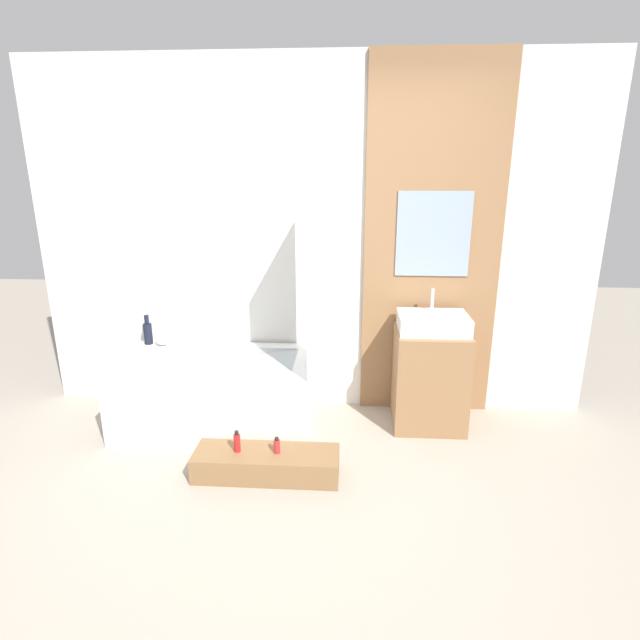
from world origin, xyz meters
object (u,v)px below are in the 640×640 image
Objects in this scene: bathtub at (220,392)px; vase_round_light at (163,338)px; bottle_soap_secondary at (277,446)px; bottle_soap_primary at (237,442)px; vase_tall_dark at (148,332)px; wooden_step_bench at (267,464)px; sink at (433,323)px.

bathtub is 12.93× the size of vase_round_light.
bottle_soap_primary is at bearing 180.00° from bottle_soap_secondary.
vase_round_light is (-0.51, 0.28, 0.31)m from bathtub.
vase_tall_dark reaches higher than bottle_soap_primary.
bottle_soap_secondary is (0.07, 0.00, 0.13)m from wooden_step_bench.
sink reaches higher than vase_round_light.
bathtub is 1.62m from sink.
sink reaches higher than bottle_soap_secondary.
vase_round_light is at bearing -10.52° from vase_tall_dark.
bathtub is 2.93× the size of sink.
vase_tall_dark is 0.13m from vase_round_light.
sink reaches higher than bottle_soap_primary.
wooden_step_bench is 8.65× the size of bottle_soap_secondary.
bottle_soap_primary is 1.34× the size of bottle_soap_secondary.
bathtub reaches higher than wooden_step_bench.
bottle_soap_primary is at bearing -45.87° from vase_tall_dark.
bathtub is at bearing 113.12° from bottle_soap_primary.
bathtub is at bearing 125.59° from wooden_step_bench.
bottle_soap_secondary is at bearing -0.00° from bottle_soap_primary.
vase_tall_dark is 2.26× the size of bottle_soap_secondary.
wooden_step_bench is at bearing -40.67° from vase_tall_dark.
vase_tall_dark is at bearing 134.13° from bottle_soap_primary.
sink is at bearing -4.28° from vase_round_light.
bottle_soap_secondary is at bearing -38.96° from vase_tall_dark.
bottle_soap_primary is at bearing -49.36° from vase_round_light.
sink is 2.05m from vase_round_light.
sink reaches higher than vase_tall_dark.
vase_tall_dark is (-0.63, 0.30, 0.35)m from bathtub.
wooden_step_bench is 1.40m from vase_round_light.
bottle_soap_secondary is at bearing -41.46° from vase_round_light.
bottle_soap_secondary is at bearing -50.52° from bathtub.
wooden_step_bench is at bearing 180.00° from bottle_soap_secondary.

